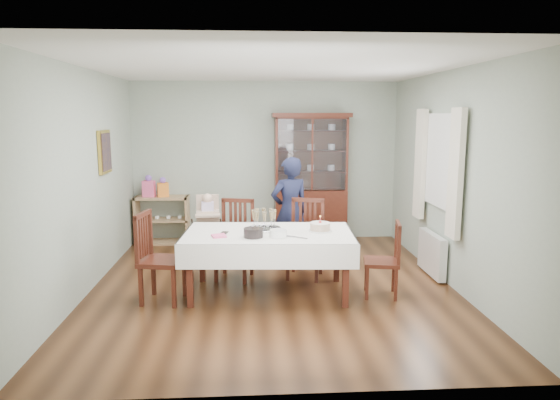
{
  "coord_description": "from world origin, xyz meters",
  "views": [
    {
      "loc": [
        -0.28,
        -6.05,
        2.13
      ],
      "look_at": [
        0.11,
        0.2,
        1.07
      ],
      "focal_mm": 32.0,
      "sensor_mm": 36.0,
      "label": 1
    }
  ],
  "objects": [
    {
      "name": "room_shell",
      "position": [
        0.0,
        0.53,
        1.7
      ],
      "size": [
        5.0,
        5.0,
        5.0
      ],
      "color": "#9EAA99",
      "rests_on": "floor"
    },
    {
      "name": "chair_end_left",
      "position": [
        -1.31,
        -0.44,
        0.31
      ],
      "size": [
        0.55,
        0.55,
        1.04
      ],
      "rotation": [
        0.0,
        0.0,
        1.39
      ],
      "color": "#431C10",
      "rests_on": "floor"
    },
    {
      "name": "chair_end_right",
      "position": [
        1.29,
        -0.42,
        0.27
      ],
      "size": [
        0.47,
        0.47,
        0.9
      ],
      "rotation": [
        0.0,
        0.0,
        -1.77
      ],
      "color": "#431C10",
      "rests_on": "floor"
    },
    {
      "name": "china_cabinet",
      "position": [
        0.75,
        2.26,
        1.12
      ],
      "size": [
        1.3,
        0.48,
        2.18
      ],
      "color": "#431C10",
      "rests_on": "floor"
    },
    {
      "name": "window",
      "position": [
        2.22,
        0.3,
        1.55
      ],
      "size": [
        0.04,
        1.02,
        1.22
      ],
      "primitive_type": "cube",
      "color": "white",
      "rests_on": "room_shell"
    },
    {
      "name": "radiator",
      "position": [
        2.16,
        0.3,
        0.3
      ],
      "size": [
        0.1,
        0.8,
        0.55
      ],
      "primitive_type": "cube",
      "color": "white",
      "rests_on": "floor"
    },
    {
      "name": "napkin_stack",
      "position": [
        -0.64,
        -0.45,
        0.77
      ],
      "size": [
        0.19,
        0.19,
        0.02
      ],
      "primitive_type": "cube",
      "rotation": [
        0.0,
        0.0,
        0.27
      ],
      "color": "#F65A8F",
      "rests_on": "dining_table"
    },
    {
      "name": "birthday_cake",
      "position": [
        0.56,
        -0.25,
        0.81
      ],
      "size": [
        0.28,
        0.28,
        0.19
      ],
      "color": "white",
      "rests_on": "dining_table"
    },
    {
      "name": "floor",
      "position": [
        0.0,
        0.0,
        0.0
      ],
      "size": [
        5.0,
        5.0,
        0.0
      ],
      "primitive_type": "plane",
      "color": "#593319",
      "rests_on": "ground"
    },
    {
      "name": "plate_stack_dark",
      "position": [
        -0.24,
        -0.5,
        0.81
      ],
      "size": [
        0.29,
        0.29,
        0.11
      ],
      "primitive_type": "cylinder",
      "rotation": [
        0.0,
        0.0,
        0.38
      ],
      "color": "black",
      "rests_on": "dining_table"
    },
    {
      "name": "cutlery",
      "position": [
        -0.62,
        -0.28,
        0.77
      ],
      "size": [
        0.13,
        0.17,
        0.01
      ],
      "primitive_type": null,
      "rotation": [
        0.0,
        0.0,
        -0.17
      ],
      "color": "silver",
      "rests_on": "dining_table"
    },
    {
      "name": "gift_bag_pink",
      "position": [
        -1.95,
        2.26,
        0.96
      ],
      "size": [
        0.21,
        0.14,
        0.37
      ],
      "color": "#F65A8F",
      "rests_on": "sideboard"
    },
    {
      "name": "chair_far_left",
      "position": [
        -0.48,
        0.35,
        0.31
      ],
      "size": [
        0.56,
        0.56,
        1.04
      ],
      "rotation": [
        0.0,
        0.0,
        -0.25
      ],
      "color": "#431C10",
      "rests_on": "floor"
    },
    {
      "name": "cake_knife",
      "position": [
        0.24,
        -0.54,
        0.77
      ],
      "size": [
        0.27,
        0.2,
        0.01
      ],
      "primitive_type": "cube",
      "rotation": [
        0.0,
        0.0,
        -0.61
      ],
      "color": "silver",
      "rests_on": "dining_table"
    },
    {
      "name": "picture_frame",
      "position": [
        -2.22,
        0.8,
        1.65
      ],
      "size": [
        0.04,
        0.48,
        0.58
      ],
      "primitive_type": "cube",
      "color": "gold",
      "rests_on": "room_shell"
    },
    {
      "name": "sideboard",
      "position": [
        -1.75,
        2.28,
        0.4
      ],
      "size": [
        0.9,
        0.38,
        0.8
      ],
      "color": "tan",
      "rests_on": "floor"
    },
    {
      "name": "high_chair",
      "position": [
        -0.89,
        1.18,
        0.39
      ],
      "size": [
        0.48,
        0.48,
        1.01
      ],
      "rotation": [
        0.0,
        0.0,
        0.08
      ],
      "color": "black",
      "rests_on": "floor"
    },
    {
      "name": "dining_table",
      "position": [
        -0.06,
        -0.26,
        0.38
      ],
      "size": [
        2.07,
        1.27,
        0.76
      ],
      "rotation": [
        0.0,
        0.0,
        -0.06
      ],
      "color": "#431C10",
      "rests_on": "floor"
    },
    {
      "name": "curtain_right",
      "position": [
        2.16,
        0.92,
        1.45
      ],
      "size": [
        0.07,
        0.3,
        1.55
      ],
      "primitive_type": "cube",
      "color": "silver",
      "rests_on": "room_shell"
    },
    {
      "name": "champagne_tray",
      "position": [
        -0.11,
        -0.11,
        0.84
      ],
      "size": [
        0.41,
        0.41,
        0.25
      ],
      "color": "silver",
      "rests_on": "dining_table"
    },
    {
      "name": "curtain_left",
      "position": [
        2.16,
        -0.32,
        1.45
      ],
      "size": [
        0.07,
        0.3,
        1.55
      ],
      "primitive_type": "cube",
      "color": "silver",
      "rests_on": "room_shell"
    },
    {
      "name": "plate_stack_white",
      "position": [
        0.04,
        -0.5,
        0.8
      ],
      "size": [
        0.24,
        0.24,
        0.08
      ],
      "primitive_type": "cylinder",
      "rotation": [
        0.0,
        0.0,
        0.23
      ],
      "color": "white",
      "rests_on": "dining_table"
    },
    {
      "name": "woman",
      "position": [
        0.29,
        0.92,
        0.78
      ],
      "size": [
        0.66,
        0.54,
        1.56
      ],
      "primitive_type": "imported",
      "rotation": [
        0.0,
        0.0,
        3.47
      ],
      "color": "black",
      "rests_on": "floor"
    },
    {
      "name": "chair_far_right",
      "position": [
        0.45,
        0.35,
        0.31
      ],
      "size": [
        0.58,
        0.58,
        1.03
      ],
      "rotation": [
        0.0,
        0.0,
        -0.29
      ],
      "color": "#431C10",
      "rests_on": "floor"
    },
    {
      "name": "gift_bag_orange",
      "position": [
        -1.72,
        2.26,
        0.95
      ],
      "size": [
        0.2,
        0.17,
        0.33
      ],
      "color": "orange",
      "rests_on": "sideboard"
    }
  ]
}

